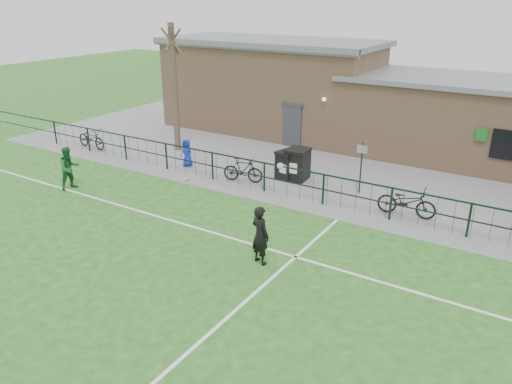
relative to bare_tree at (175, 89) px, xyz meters
The scene contains 18 objects.
ground 13.54m from the bare_tree, 52.70° to the right, with size 90.00×90.00×0.00m, color #215619.
paving_strip 9.05m from the bare_tree, 20.56° to the left, with size 34.00×13.00×0.02m, color slate.
pitch_line_touch 8.96m from the bare_tree, 18.65° to the right, with size 28.00×0.10×0.01m, color white.
pitch_line_mid 10.73m from the bare_tree, 39.09° to the right, with size 28.00×0.10×0.01m, color white.
pitch_line_perp 14.81m from the bare_tree, 46.40° to the right, with size 0.10×16.00×0.01m, color white.
perimeter_fence 8.72m from the bare_tree, 17.35° to the right, with size 28.00×0.10×1.20m, color black.
bare_tree is the anchor object (origin of this frame).
wheelie_bin_left 7.05m from the bare_tree, ahead, with size 0.72×0.81×1.09m, color black.
wheelie_bin_right 7.39m from the bare_tree, ahead, with size 0.81×0.92×1.23m, color black.
sign_post 9.94m from the bare_tree, ahead, with size 0.06×0.06×2.00m, color black.
bicycle_a 5.00m from the bare_tree, 151.83° to the right, with size 0.67×1.92×1.01m, color black.
bicycle_d 6.14m from the bare_tree, 21.64° to the right, with size 0.47×1.68×1.01m, color black.
bicycle_e 12.27m from the bare_tree, ahead, with size 0.69×1.99×1.05m, color black.
spectator_child 3.55m from the bare_tree, 40.62° to the right, with size 0.61×0.40×1.25m, color #132CB8.
goalkeeper_kick 11.92m from the bare_tree, 38.04° to the right, with size 1.86×3.98×1.76m.
outfield_player 6.64m from the bare_tree, 91.20° to the right, with size 0.83×0.65×1.71m, color #19592B.
ball_ground 5.40m from the bare_tree, 45.63° to the right, with size 0.19×0.19×0.19m, color silver.
clubhouse 9.34m from the bare_tree, 40.12° to the left, with size 24.25×5.40×4.96m.
Camera 1 is at (7.86, -7.55, 7.19)m, focal length 35.00 mm.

